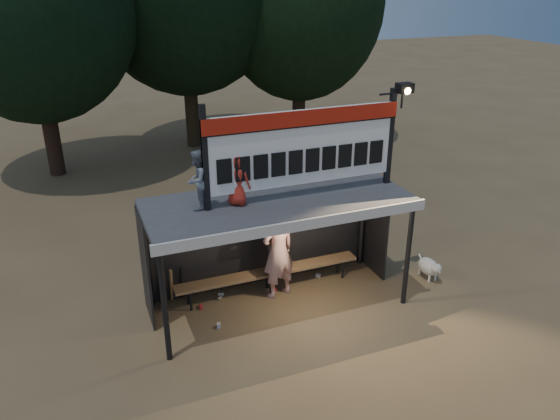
# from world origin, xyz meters

# --- Properties ---
(ground) EXTENTS (80.00, 80.00, 0.00)m
(ground) POSITION_xyz_m (0.00, 0.00, 0.00)
(ground) COLOR brown
(ground) RESTS_ON ground
(player) EXTENTS (0.86, 0.68, 2.06)m
(player) POSITION_xyz_m (0.13, 0.32, 1.03)
(player) COLOR silver
(player) RESTS_ON ground
(child_a) EXTENTS (0.67, 0.66, 1.09)m
(child_a) POSITION_xyz_m (-1.48, 0.11, 2.86)
(child_a) COLOR slate
(child_a) RESTS_ON dugout_shelter
(child_b) EXTENTS (0.56, 0.54, 0.96)m
(child_b) POSITION_xyz_m (-0.77, 0.04, 2.80)
(child_b) COLOR #B0271B
(child_b) RESTS_ON dugout_shelter
(dugout_shelter) EXTENTS (5.10, 2.08, 2.32)m
(dugout_shelter) POSITION_xyz_m (0.00, 0.24, 1.85)
(dugout_shelter) COLOR #3A3A3C
(dugout_shelter) RESTS_ON ground
(scoreboard_assembly) EXTENTS (4.10, 0.27, 1.99)m
(scoreboard_assembly) POSITION_xyz_m (0.56, -0.01, 3.32)
(scoreboard_assembly) COLOR black
(scoreboard_assembly) RESTS_ON dugout_shelter
(bench) EXTENTS (4.00, 0.35, 0.48)m
(bench) POSITION_xyz_m (0.00, 0.55, 0.43)
(bench) COLOR brown
(bench) RESTS_ON ground
(tree_right) EXTENTS (6.08, 6.08, 8.72)m
(tree_right) POSITION_xyz_m (5.00, 10.50, 5.19)
(tree_right) COLOR #312015
(tree_right) RESTS_ON ground
(dog) EXTENTS (0.36, 0.81, 0.49)m
(dog) POSITION_xyz_m (3.47, -0.27, 0.28)
(dog) COLOR beige
(dog) RESTS_ON ground
(bats) EXTENTS (0.48, 0.33, 0.84)m
(bats) POSITION_xyz_m (-1.99, 0.82, 0.43)
(bats) COLOR olive
(bats) RESTS_ON ground
(litter) EXTENTS (2.83, 1.15, 0.08)m
(litter) POSITION_xyz_m (-0.58, 0.42, 0.04)
(litter) COLOR red
(litter) RESTS_ON ground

